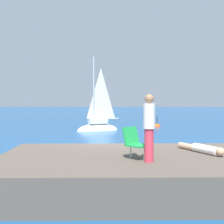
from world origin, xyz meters
name	(u,v)px	position (x,y,z in m)	size (l,w,h in m)	color
ground_plane	(112,160)	(0.00, 0.00, 0.00)	(160.00, 160.00, 0.00)	navy
shore_ledge	(148,171)	(1.23, -3.48, 0.42)	(7.94, 4.57, 0.83)	brown
boulder_seaward	(74,164)	(-1.28, -0.85, 0.00)	(1.04, 0.83, 0.57)	#594E47
sailboat_near	(98,126)	(-1.84, 10.84, 0.32)	(3.27, 2.25, 5.93)	white
person_sunbather	(202,149)	(2.76, -2.93, 0.95)	(1.01, 1.58, 0.25)	white
person_standing	(149,126)	(1.22, -4.30, 1.70)	(0.28, 0.28, 1.62)	#DB384C
beach_chair	(135,141)	(0.88, -3.92, 1.27)	(0.76, 0.76, 0.80)	green
marker_buoy	(157,127)	(2.71, 14.24, 0.01)	(0.56, 0.56, 1.13)	#EA5114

